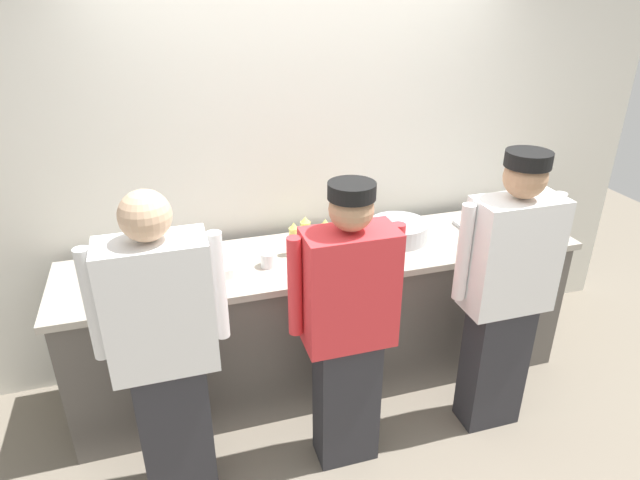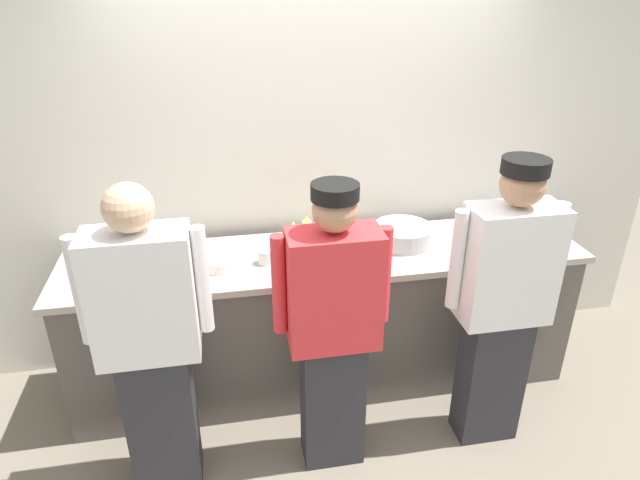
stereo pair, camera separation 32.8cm
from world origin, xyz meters
TOP-DOWN VIEW (x-y plane):
  - ground_plane at (0.00, 0.00)m, footprint 9.00×9.00m
  - wall_back at (0.00, 0.84)m, footprint 4.90×0.10m
  - prep_counter at (0.00, 0.36)m, footprint 3.12×0.69m
  - chef_near_left at (-0.98, -0.27)m, footprint 0.61×0.24m
  - chef_center at (-0.09, -0.29)m, footprint 0.59×0.24m
  - chef_far_right at (0.82, -0.28)m, footprint 0.61×0.24m
  - plate_stack_front at (-0.63, 0.32)m, footprint 0.24×0.24m
  - mixing_bowl_steel at (0.49, 0.42)m, footprint 0.37×0.37m
  - sheet_tray at (1.17, 0.36)m, footprint 0.46×0.36m
  - squeeze_bottle_primary at (-0.19, 0.40)m, footprint 0.06×0.06m
  - squeeze_bottle_secondary at (-0.00, 0.39)m, footprint 0.05×0.05m
  - squeeze_bottle_spare at (-0.10, 0.48)m, footprint 0.06×0.06m
  - ramekin_green_sauce at (-1.29, 0.25)m, footprint 0.10×0.10m
  - ramekin_yellow_sauce at (-0.77, 0.18)m, footprint 0.09×0.09m
  - ramekin_orange_sauce at (-1.06, 0.28)m, footprint 0.11×0.11m
  - ramekin_red_sauce at (0.02, 0.27)m, footprint 0.09×0.09m
  - deli_cup at (-0.37, 0.30)m, footprint 0.09×0.09m
  - chefs_knife at (-1.05, 0.49)m, footprint 0.28×0.03m

SIDE VIEW (x-z plane):
  - ground_plane at x=0.00m, z-range 0.00..0.00m
  - prep_counter at x=0.00m, z-range 0.00..0.94m
  - chef_center at x=-0.09m, z-range 0.05..1.67m
  - chef_near_left at x=-0.98m, z-range 0.05..1.72m
  - chef_far_right at x=0.82m, z-range 0.06..1.73m
  - chefs_knife at x=-1.05m, z-range 0.93..0.95m
  - sheet_tray at x=1.17m, z-range 0.93..0.96m
  - ramekin_red_sauce at x=0.02m, z-range 0.94..0.98m
  - ramekin_orange_sauce at x=-1.06m, z-range 0.94..0.98m
  - ramekin_yellow_sauce at x=-0.77m, z-range 0.94..0.98m
  - ramekin_green_sauce at x=-1.29m, z-range 0.94..0.98m
  - plate_stack_front at x=-0.63m, z-range 0.93..0.99m
  - deli_cup at x=-0.37m, z-range 0.93..1.02m
  - mixing_bowl_steel at x=0.49m, z-range 0.93..1.05m
  - squeeze_bottle_spare at x=-0.10m, z-range 0.93..1.13m
  - squeeze_bottle_primary at x=-0.19m, z-range 0.93..1.14m
  - squeeze_bottle_secondary at x=0.00m, z-range 0.93..1.14m
  - wall_back at x=0.00m, z-range 0.00..2.69m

